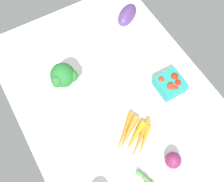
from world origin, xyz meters
TOP-DOWN VIEW (x-y plane):
  - tablecloth at (0.00, 0.00)cm, footprint 104.00×76.00cm
  - berry_basket at (9.43, 21.73)cm, footprint 10.28×10.28cm
  - red_onion_center at (35.44, 4.66)cm, footprint 6.00×6.00cm
  - carrot_bunch at (20.07, -2.52)cm, footprint 17.72×18.69cm
  - broccoli_head at (-12.69, -14.81)cm, footprint 10.29×10.64cm
  - eggplant at (-30.35, 25.54)cm, footprint 13.25×15.07cm

SIDE VIEW (x-z plane):
  - tablecloth at x=0.00cm, z-range 0.00..2.00cm
  - carrot_bunch at x=20.07cm, z-range 1.81..4.80cm
  - berry_basket at x=9.43cm, z-range 1.69..8.28cm
  - red_onion_center at x=35.44cm, z-range 2.00..8.00cm
  - eggplant at x=-30.35cm, z-range 2.00..9.05cm
  - broccoli_head at x=-12.69cm, z-range 3.40..16.31cm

